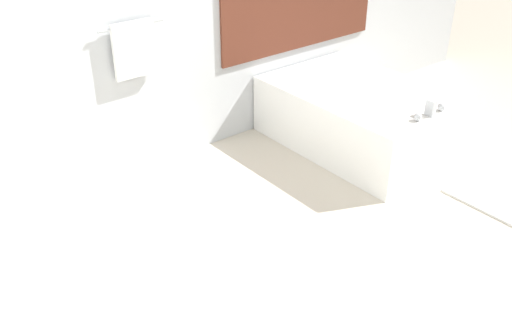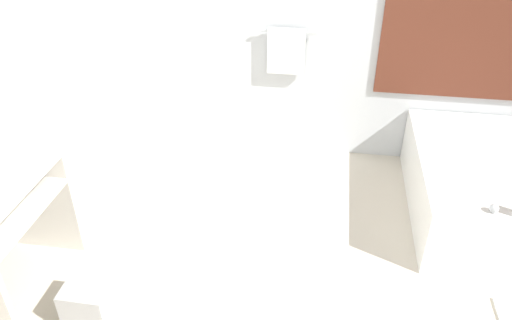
# 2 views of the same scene
# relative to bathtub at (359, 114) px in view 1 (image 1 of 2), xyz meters

# --- Properties ---
(ground_plane) EXTENTS (16.00, 16.00, 0.00)m
(ground_plane) POSITION_rel_bathtub_xyz_m (-1.32, -1.43, -0.27)
(ground_plane) COLOR beige
(ground_plane) RESTS_ON ground
(bathtub) EXTENTS (1.05, 1.52, 0.62)m
(bathtub) POSITION_rel_bathtub_xyz_m (0.00, 0.00, 0.00)
(bathtub) COLOR white
(bathtub) RESTS_ON ground_plane
(bath_mat) EXTENTS (0.47, 0.62, 0.02)m
(bath_mat) POSITION_rel_bathtub_xyz_m (0.15, -1.22, -0.27)
(bath_mat) COLOR white
(bath_mat) RESTS_ON ground_plane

